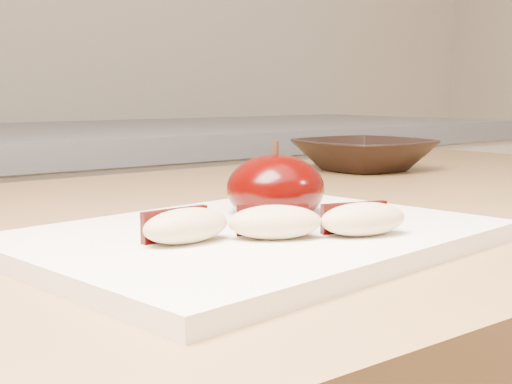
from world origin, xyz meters
TOP-DOWN VIEW (x-y plane):
  - cutting_board at (0.03, 0.37)m, footprint 0.34×0.26m
  - apple_half at (0.08, 0.41)m, footprint 0.09×0.09m
  - apple_wedge_a at (-0.03, 0.37)m, footprint 0.06×0.03m
  - apple_wedge_b at (0.02, 0.34)m, footprint 0.07×0.05m
  - apple_wedge_c at (0.07, 0.31)m, footprint 0.06×0.04m
  - bowl at (0.44, 0.66)m, footprint 0.18×0.18m

SIDE VIEW (x-z plane):
  - cutting_board at x=0.03m, z-range 0.90..0.91m
  - bowl at x=0.44m, z-range 0.90..0.94m
  - apple_wedge_a at x=-0.03m, z-range 0.91..0.93m
  - apple_wedge_b at x=0.02m, z-range 0.91..0.93m
  - apple_wedge_c at x=0.07m, z-range 0.91..0.93m
  - apple_half at x=0.08m, z-range 0.90..0.96m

